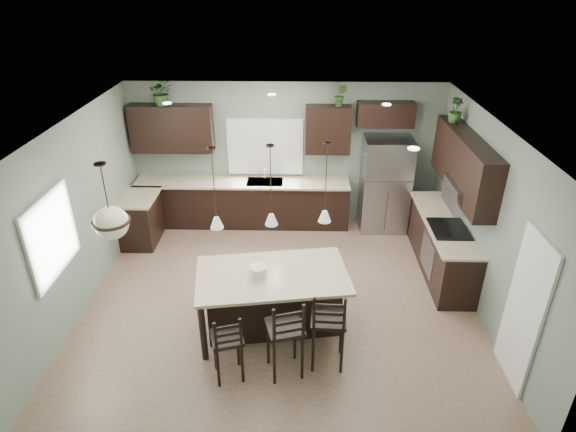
{
  "coord_description": "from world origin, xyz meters",
  "views": [
    {
      "loc": [
        0.25,
        -6.18,
        4.69
      ],
      "look_at": [
        0.1,
        0.4,
        1.25
      ],
      "focal_mm": 30.0,
      "sensor_mm": 36.0,
      "label": 1
    }
  ],
  "objects_px": {
    "refrigerator": "(385,185)",
    "bar_stool_right": "(328,326)",
    "kitchen_island": "(273,301)",
    "serving_dish": "(258,271)",
    "bar_stool_center": "(285,335)",
    "plant_back_left": "(161,92)",
    "bar_stool_left": "(227,345)"
  },
  "relations": [
    {
      "from": "kitchen_island",
      "to": "serving_dish",
      "type": "relative_size",
      "value": 8.65
    },
    {
      "from": "bar_stool_left",
      "to": "bar_stool_center",
      "type": "xyz_separation_m",
      "value": [
        0.71,
        0.1,
        0.08
      ]
    },
    {
      "from": "kitchen_island",
      "to": "bar_stool_center",
      "type": "xyz_separation_m",
      "value": [
        0.2,
        -0.85,
        0.13
      ]
    },
    {
      "from": "refrigerator",
      "to": "bar_stool_right",
      "type": "relative_size",
      "value": 1.54
    },
    {
      "from": "bar_stool_center",
      "to": "plant_back_left",
      "type": "bearing_deg",
      "value": 104.08
    },
    {
      "from": "bar_stool_center",
      "to": "plant_back_left",
      "type": "height_order",
      "value": "plant_back_left"
    },
    {
      "from": "kitchen_island",
      "to": "bar_stool_left",
      "type": "height_order",
      "value": "bar_stool_left"
    },
    {
      "from": "bar_stool_center",
      "to": "bar_stool_right",
      "type": "distance_m",
      "value": 0.58
    },
    {
      "from": "refrigerator",
      "to": "bar_stool_right",
      "type": "height_order",
      "value": "refrigerator"
    },
    {
      "from": "kitchen_island",
      "to": "bar_stool_right",
      "type": "xyz_separation_m",
      "value": [
        0.74,
        -0.68,
        0.14
      ]
    },
    {
      "from": "refrigerator",
      "to": "plant_back_left",
      "type": "height_order",
      "value": "plant_back_left"
    },
    {
      "from": "serving_dish",
      "to": "bar_stool_center",
      "type": "distance_m",
      "value": 1.0
    },
    {
      "from": "serving_dish",
      "to": "bar_stool_left",
      "type": "distance_m",
      "value": 1.09
    },
    {
      "from": "refrigerator",
      "to": "bar_stool_left",
      "type": "xyz_separation_m",
      "value": [
        -2.54,
        -4.04,
        -0.41
      ]
    },
    {
      "from": "bar_stool_right",
      "to": "refrigerator",
      "type": "bearing_deg",
      "value": 74.32
    },
    {
      "from": "kitchen_island",
      "to": "serving_dish",
      "type": "xyz_separation_m",
      "value": [
        -0.2,
        -0.03,
        0.53
      ]
    },
    {
      "from": "bar_stool_left",
      "to": "plant_back_left",
      "type": "bearing_deg",
      "value": 95.03
    },
    {
      "from": "bar_stool_left",
      "to": "bar_stool_right",
      "type": "distance_m",
      "value": 1.29
    },
    {
      "from": "refrigerator",
      "to": "serving_dish",
      "type": "distance_m",
      "value": 3.83
    },
    {
      "from": "refrigerator",
      "to": "plant_back_left",
      "type": "relative_size",
      "value": 3.84
    },
    {
      "from": "plant_back_left",
      "to": "serving_dish",
      "type": "bearing_deg",
      "value": -59.11
    },
    {
      "from": "refrigerator",
      "to": "bar_stool_left",
      "type": "distance_m",
      "value": 4.79
    },
    {
      "from": "bar_stool_right",
      "to": "kitchen_island",
      "type": "bearing_deg",
      "value": 140.59
    },
    {
      "from": "bar_stool_right",
      "to": "plant_back_left",
      "type": "bearing_deg",
      "value": 129.47
    },
    {
      "from": "plant_back_left",
      "to": "refrigerator",
      "type": "bearing_deg",
      "value": -2.31
    },
    {
      "from": "bar_stool_left",
      "to": "bar_stool_right",
      "type": "height_order",
      "value": "bar_stool_right"
    },
    {
      "from": "refrigerator",
      "to": "bar_stool_center",
      "type": "height_order",
      "value": "refrigerator"
    },
    {
      "from": "plant_back_left",
      "to": "bar_stool_right",
      "type": "bearing_deg",
      "value": -53.55
    },
    {
      "from": "bar_stool_left",
      "to": "plant_back_left",
      "type": "relative_size",
      "value": 2.13
    },
    {
      "from": "serving_dish",
      "to": "bar_stool_left",
      "type": "bearing_deg",
      "value": -109.02
    },
    {
      "from": "refrigerator",
      "to": "bar_stool_center",
      "type": "distance_m",
      "value": 4.36
    },
    {
      "from": "bar_stool_left",
      "to": "bar_stool_right",
      "type": "relative_size",
      "value": 0.86
    }
  ]
}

